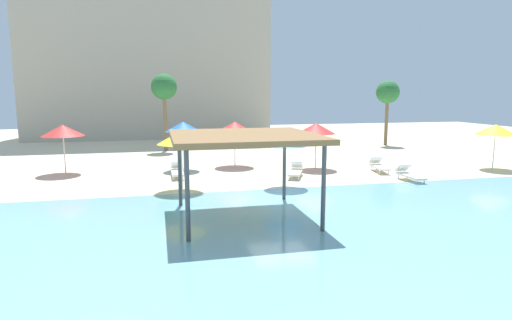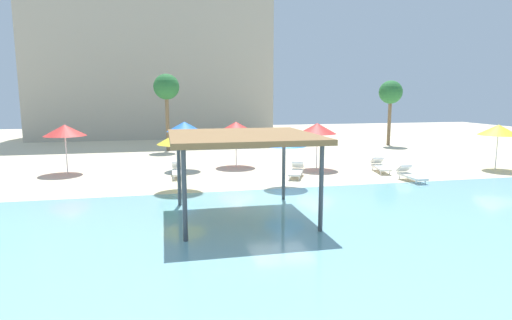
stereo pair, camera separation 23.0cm
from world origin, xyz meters
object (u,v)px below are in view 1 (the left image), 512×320
at_px(lounge_chair_0, 177,171).
at_px(beach_umbrella_blue_3, 285,140).
at_px(lounge_chair_3, 409,174).
at_px(palm_tree_0, 388,93).
at_px(beach_umbrella_red_6, 63,130).
at_px(beach_umbrella_yellow_7, 181,138).
at_px(beach_umbrella_red_1, 235,127).
at_px(beach_umbrella_yellow_2, 496,130).
at_px(beach_umbrella_blue_0, 183,127).
at_px(palm_tree_1, 164,88).
at_px(shade_pavilion, 244,139).
at_px(beach_umbrella_red_4, 316,128).
at_px(lounge_chair_2, 296,171).
at_px(lounge_chair_1, 379,166).

bearing_deg(lounge_chair_0, beach_umbrella_blue_3, 53.63).
xyz_separation_m(lounge_chair_3, palm_tree_0, (6.55, 13.64, 3.96)).
relative_size(beach_umbrella_red_6, beach_umbrella_yellow_7, 0.99).
relative_size(beach_umbrella_red_1, beach_umbrella_yellow_2, 1.03).
height_order(beach_umbrella_blue_3, beach_umbrella_red_6, beach_umbrella_red_6).
relative_size(beach_umbrella_blue_0, palm_tree_1, 0.47).
height_order(shade_pavilion, lounge_chair_3, shade_pavilion).
relative_size(palm_tree_0, palm_tree_1, 0.93).
bearing_deg(palm_tree_0, beach_umbrella_red_4, -136.48).
bearing_deg(lounge_chair_3, palm_tree_0, 154.31).
distance_m(beach_umbrella_yellow_2, beach_umbrella_red_6, 23.92).
bearing_deg(beach_umbrella_blue_0, beach_umbrella_red_6, 177.83).
distance_m(beach_umbrella_yellow_7, lounge_chair_0, 3.71).
relative_size(beach_umbrella_blue_3, lounge_chair_3, 1.29).
xyz_separation_m(lounge_chair_2, palm_tree_0, (11.69, 11.40, 3.96)).
distance_m(beach_umbrella_yellow_7, palm_tree_0, 22.06).
distance_m(beach_umbrella_yellow_7, lounge_chair_3, 11.25).
bearing_deg(lounge_chair_0, beach_umbrella_red_4, 96.28).
distance_m(beach_umbrella_blue_3, lounge_chair_2, 3.17).
bearing_deg(lounge_chair_3, shade_pavilion, -64.78).
distance_m(beach_umbrella_red_4, beach_umbrella_yellow_7, 8.68).
xyz_separation_m(lounge_chair_0, lounge_chair_3, (11.12, -3.59, 0.00)).
height_order(beach_umbrella_blue_0, beach_umbrella_yellow_2, beach_umbrella_blue_0).
relative_size(beach_umbrella_blue_3, beach_umbrella_red_6, 0.93).
relative_size(beach_umbrella_blue_3, palm_tree_0, 0.46).
bearing_deg(lounge_chair_2, beach_umbrella_yellow_7, -49.21).
height_order(beach_umbrella_yellow_7, lounge_chair_1, beach_umbrella_yellow_7).
distance_m(beach_umbrella_yellow_2, beach_umbrella_red_4, 10.18).
xyz_separation_m(beach_umbrella_red_6, palm_tree_0, (23.51, 7.69, 1.96)).
bearing_deg(beach_umbrella_blue_3, beach_umbrella_blue_0, 126.44).
bearing_deg(beach_umbrella_red_6, lounge_chair_2, -17.46).
bearing_deg(beach_umbrella_red_4, lounge_chair_0, -174.72).
bearing_deg(palm_tree_1, beach_umbrella_yellow_7, -88.22).
xyz_separation_m(beach_umbrella_red_4, palm_tree_1, (-8.21, 9.83, 2.33)).
xyz_separation_m(beach_umbrella_blue_3, lounge_chair_0, (-4.70, 3.59, -1.85)).
xyz_separation_m(beach_umbrella_blue_3, beach_umbrella_red_6, (-10.54, 5.95, 0.15)).
relative_size(beach_umbrella_yellow_2, lounge_chair_3, 1.34).
bearing_deg(beach_umbrella_red_6, lounge_chair_1, -11.18).
relative_size(beach_umbrella_red_1, beach_umbrella_red_4, 1.01).
bearing_deg(palm_tree_0, lounge_chair_2, -135.72).
height_order(beach_umbrella_blue_0, beach_umbrella_blue_3, beach_umbrella_blue_0).
height_order(beach_umbrella_red_6, palm_tree_0, palm_tree_0).
xyz_separation_m(beach_umbrella_yellow_2, beach_umbrella_yellow_7, (-17.68, -1.46, 0.10)).
distance_m(shade_pavilion, lounge_chair_0, 8.51).
height_order(beach_umbrella_red_6, lounge_chair_0, beach_umbrella_red_6).
bearing_deg(palm_tree_1, beach_umbrella_red_1, -64.10).
height_order(beach_umbrella_yellow_2, lounge_chair_1, beach_umbrella_yellow_2).
height_order(beach_umbrella_red_1, lounge_chair_0, beach_umbrella_red_1).
relative_size(beach_umbrella_red_4, beach_umbrella_yellow_7, 0.99).
bearing_deg(beach_umbrella_red_6, beach_umbrella_yellow_2, -9.65).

